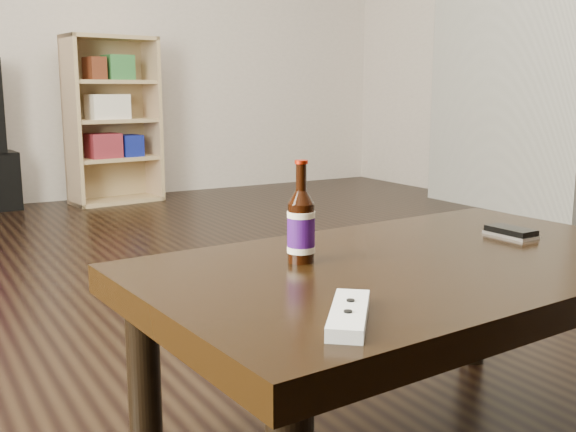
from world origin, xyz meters
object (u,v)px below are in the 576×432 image
beer_bottle (301,227)px  remote (349,314)px  bookshelf (111,117)px  phone (511,232)px  coffee_table (417,285)px

beer_bottle → remote: (-0.12, -0.33, -0.06)m
bookshelf → phone: 3.52m
remote → phone: bearing=63.0°
bookshelf → phone: size_ratio=9.28×
bookshelf → coffee_table: size_ratio=0.94×
coffee_table → beer_bottle: 0.27m
bookshelf → beer_bottle: size_ratio=5.49×
remote → bookshelf: bearing=118.7°
coffee_table → phone: phone is taller
bookshelf → remote: bearing=-108.2°
phone → remote: bearing=-158.7°
coffee_table → beer_bottle: (-0.22, 0.10, 0.13)m
beer_bottle → phone: size_ratio=1.69×
coffee_table → phone: 0.34m
coffee_table → phone: bearing=8.8°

